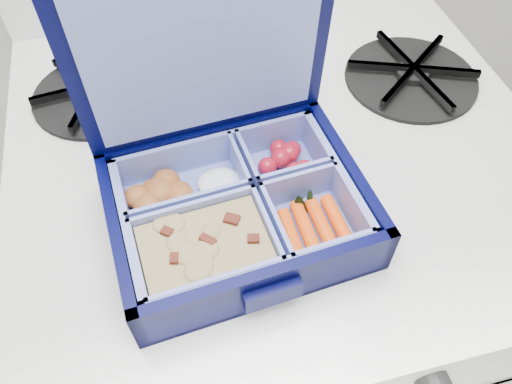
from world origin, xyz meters
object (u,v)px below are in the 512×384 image
object	(u,v)px
burner_grate	(412,72)
bento_box	(238,209)
fork	(256,131)
stove	(266,299)

from	to	relation	value
burner_grate	bento_box	bearing A→B (deg)	-147.61
burner_grate	fork	bearing A→B (deg)	-168.29
stove	fork	xyz separation A→B (m)	(-0.02, -0.01, 0.47)
bento_box	fork	xyz separation A→B (m)	(0.05, 0.12, -0.03)
stove	burner_grate	bearing A→B (deg)	11.27
stove	burner_grate	distance (m)	0.52
stove	burner_grate	world-z (taller)	burner_grate
stove	fork	bearing A→B (deg)	-164.63
bento_box	fork	size ratio (longest dim) A/B	1.29
bento_box	burner_grate	xyz separation A→B (m)	(0.27, 0.17, -0.02)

